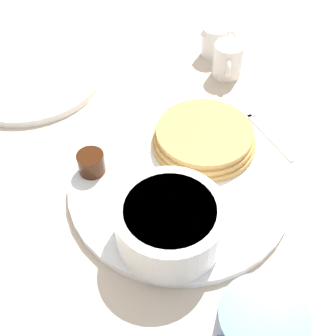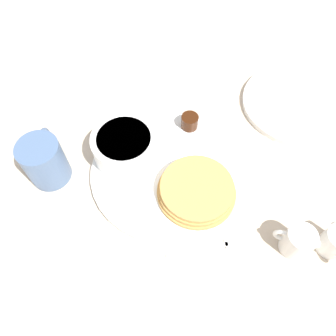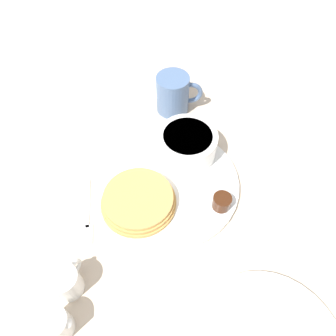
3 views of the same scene
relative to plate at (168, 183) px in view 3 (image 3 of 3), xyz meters
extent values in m
plane|color=#C6B299|center=(0.00, 0.00, -0.01)|extent=(4.00, 4.00, 0.00)
cylinder|color=white|center=(0.00, 0.00, 0.00)|extent=(0.29, 0.29, 0.01)
cylinder|color=tan|center=(-0.03, 0.07, 0.01)|extent=(0.14, 0.14, 0.01)
cylinder|color=tan|center=(-0.03, 0.07, 0.02)|extent=(0.14, 0.14, 0.01)
cylinder|color=tan|center=(-0.03, 0.07, 0.03)|extent=(0.13, 0.13, 0.01)
cylinder|color=white|center=(0.06, -0.06, 0.03)|extent=(0.12, 0.12, 0.05)
cylinder|color=white|center=(0.06, -0.06, 0.06)|extent=(0.10, 0.10, 0.01)
cylinder|color=#38190A|center=(-0.09, -0.08, 0.02)|extent=(0.04, 0.04, 0.03)
cylinder|color=white|center=(0.06, -0.09, 0.02)|extent=(0.05, 0.05, 0.03)
sphere|color=white|center=(0.06, -0.09, 0.04)|extent=(0.03, 0.03, 0.03)
cylinder|color=slate|center=(0.21, -0.08, 0.04)|extent=(0.08, 0.08, 0.09)
torus|color=slate|center=(0.19, -0.12, 0.04)|extent=(0.03, 0.06, 0.06)
cylinder|color=white|center=(-0.14, 0.22, 0.02)|extent=(0.05, 0.05, 0.06)
torus|color=white|center=(-0.12, 0.20, 0.03)|extent=(0.03, 0.03, 0.03)
cone|color=white|center=(-0.16, 0.24, 0.05)|extent=(0.02, 0.02, 0.01)
cylinder|color=white|center=(-0.20, 0.25, 0.02)|extent=(0.05, 0.05, 0.05)
torus|color=white|center=(-0.19, 0.27, 0.02)|extent=(0.02, 0.03, 0.03)
cone|color=white|center=(-0.21, 0.23, 0.04)|extent=(0.02, 0.02, 0.01)
cube|color=silver|center=(0.01, 0.16, 0.00)|extent=(0.11, 0.03, 0.00)
cube|color=silver|center=(-0.06, 0.18, 0.00)|extent=(0.04, 0.03, 0.00)
cube|color=white|center=(0.30, -0.03, 0.00)|extent=(0.14, 0.11, 0.00)
camera|label=1|loc=(0.26, -0.23, 0.42)|focal=45.00mm
camera|label=2|loc=(0.13, 0.30, 0.55)|focal=35.00mm
camera|label=3|loc=(-0.34, 0.12, 0.56)|focal=35.00mm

